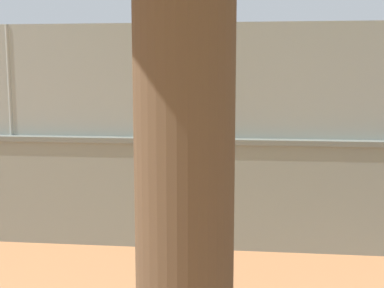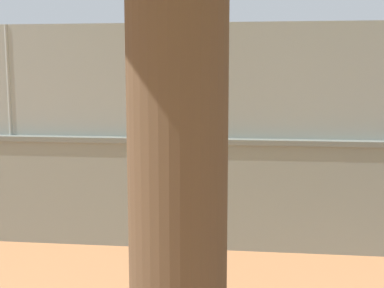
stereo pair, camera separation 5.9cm
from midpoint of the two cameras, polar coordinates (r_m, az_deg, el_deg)
name	(u,v)px [view 2 (the right image)]	position (r m, az deg, el deg)	size (l,w,h in m)	color
ground_plane	(312,146)	(19.83, 13.06, -0.19)	(260.00, 260.00, 0.00)	#B27247
perimeter_wall	(207,192)	(8.22, 1.84, -5.29)	(26.02, 0.71, 1.74)	gray
fence_panel_on_wall	(207,81)	(8.00, 1.90, 6.93)	(25.56, 0.34, 1.75)	gray
player_baseline_waiting	(203,133)	(15.41, 1.33, 1.23)	(0.75, 1.24, 1.60)	black
player_crossing_court	(172,154)	(11.44, -2.07, -1.12)	(1.27, 0.75, 1.61)	navy
sports_ball	(232,122)	(13.15, 4.58, 2.43)	(0.19, 0.19, 0.19)	white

